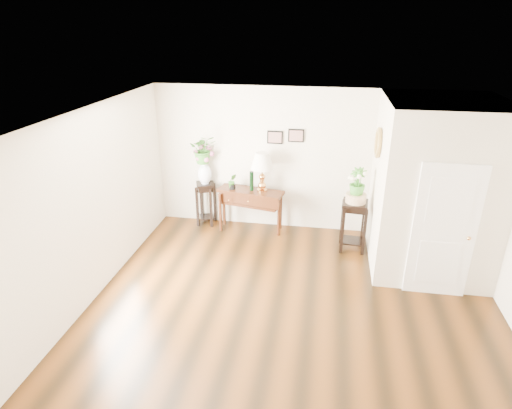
% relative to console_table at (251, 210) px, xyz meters
% --- Properties ---
extents(floor, '(6.00, 5.50, 0.02)m').
position_rel_console_table_xyz_m(floor, '(1.08, -2.44, -0.43)').
color(floor, '#4F2A0C').
rests_on(floor, ground).
extents(ceiling, '(6.00, 5.50, 0.02)m').
position_rel_console_table_xyz_m(ceiling, '(1.08, -2.44, 2.37)').
color(ceiling, white).
rests_on(ceiling, ground).
extents(wall_back, '(6.00, 0.02, 2.80)m').
position_rel_console_table_xyz_m(wall_back, '(1.08, 0.31, 0.97)').
color(wall_back, silver).
rests_on(wall_back, ground).
extents(wall_front, '(6.00, 0.02, 2.80)m').
position_rel_console_table_xyz_m(wall_front, '(1.08, -5.19, 0.97)').
color(wall_front, silver).
rests_on(wall_front, ground).
extents(wall_left, '(0.02, 5.50, 2.80)m').
position_rel_console_table_xyz_m(wall_left, '(-1.92, -2.44, 0.97)').
color(wall_left, silver).
rests_on(wall_left, ground).
extents(partition, '(1.80, 1.95, 2.80)m').
position_rel_console_table_xyz_m(partition, '(3.18, -0.67, 0.97)').
color(partition, silver).
rests_on(partition, floor).
extents(door, '(0.90, 0.05, 2.10)m').
position_rel_console_table_xyz_m(door, '(3.18, -1.67, 0.62)').
color(door, white).
rests_on(door, floor).
extents(art_print_left, '(0.30, 0.02, 0.25)m').
position_rel_console_table_xyz_m(art_print_left, '(0.43, 0.29, 1.42)').
color(art_print_left, black).
rests_on(art_print_left, wall_back).
extents(art_print_right, '(0.30, 0.02, 0.25)m').
position_rel_console_table_xyz_m(art_print_right, '(0.83, 0.29, 1.47)').
color(art_print_right, black).
rests_on(art_print_right, wall_back).
extents(wall_ornament, '(0.07, 0.51, 0.51)m').
position_rel_console_table_xyz_m(wall_ornament, '(2.24, -0.54, 1.62)').
color(wall_ornament, '#A7824A').
rests_on(wall_ornament, partition).
extents(console_table, '(1.34, 0.68, 0.86)m').
position_rel_console_table_xyz_m(console_table, '(0.00, 0.00, 0.00)').
color(console_table, '#3B1D12').
rests_on(console_table, floor).
extents(table_lamp, '(0.47, 0.47, 0.78)m').
position_rel_console_table_xyz_m(table_lamp, '(0.23, 0.00, 0.78)').
color(table_lamp, '#CC8B47').
rests_on(table_lamp, console_table).
extents(green_vase, '(0.10, 0.10, 0.38)m').
position_rel_console_table_xyz_m(green_vase, '(0.02, 0.00, 0.60)').
color(green_vase, black).
rests_on(green_vase, console_table).
extents(potted_plant, '(0.20, 0.18, 0.30)m').
position_rel_console_table_xyz_m(potted_plant, '(-0.36, 0.00, 0.58)').
color(potted_plant, '#367E26').
rests_on(potted_plant, console_table).
extents(plant_stand_a, '(0.44, 0.44, 0.89)m').
position_rel_console_table_xyz_m(plant_stand_a, '(-0.95, 0.13, 0.02)').
color(plant_stand_a, black).
rests_on(plant_stand_a, floor).
extents(porcelain_vase, '(0.29, 0.29, 0.48)m').
position_rel_console_table_xyz_m(porcelain_vase, '(-0.95, 0.13, 0.69)').
color(porcelain_vase, white).
rests_on(porcelain_vase, plant_stand_a).
extents(lily_arrangement, '(0.62, 0.57, 0.56)m').
position_rel_console_table_xyz_m(lily_arrangement, '(-0.95, 0.13, 1.15)').
color(lily_arrangement, '#367E26').
rests_on(lily_arrangement, porcelain_vase).
extents(plant_stand_b, '(0.48, 0.48, 0.93)m').
position_rel_console_table_xyz_m(plant_stand_b, '(1.98, -0.46, 0.04)').
color(plant_stand_b, black).
rests_on(plant_stand_b, floor).
extents(ceramic_bowl, '(0.43, 0.43, 0.16)m').
position_rel_console_table_xyz_m(ceramic_bowl, '(1.98, -0.46, 0.59)').
color(ceramic_bowl, beige).
rests_on(ceramic_bowl, plant_stand_b).
extents(narcissus, '(0.36, 0.36, 0.51)m').
position_rel_console_table_xyz_m(narcissus, '(1.98, -0.46, 0.88)').
color(narcissus, '#367E26').
rests_on(narcissus, ceramic_bowl).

